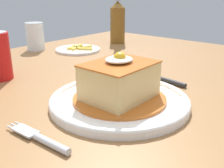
{
  "coord_description": "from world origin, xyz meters",
  "views": [
    {
      "loc": [
        -0.47,
        -0.49,
        0.98
      ],
      "look_at": [
        -0.08,
        -0.15,
        0.79
      ],
      "focal_mm": 42.89,
      "sensor_mm": 36.0,
      "label": 1
    }
  ],
  "objects_px": {
    "fork": "(42,139)",
    "drinking_glass": "(35,38)",
    "side_plate_fries": "(78,49)",
    "main_plate": "(119,100)",
    "knife": "(165,80)",
    "beer_bottle_amber": "(118,20)"
  },
  "relations": [
    {
      "from": "fork",
      "to": "main_plate",
      "type": "bearing_deg",
      "value": 0.23
    },
    {
      "from": "beer_bottle_amber",
      "to": "knife",
      "type": "bearing_deg",
      "value": -127.64
    },
    {
      "from": "main_plate",
      "to": "drinking_glass",
      "type": "height_order",
      "value": "drinking_glass"
    },
    {
      "from": "main_plate",
      "to": "beer_bottle_amber",
      "type": "bearing_deg",
      "value": 39.58
    },
    {
      "from": "beer_bottle_amber",
      "to": "drinking_glass",
      "type": "distance_m",
      "value": 0.36
    },
    {
      "from": "fork",
      "to": "drinking_glass",
      "type": "distance_m",
      "value": 0.69
    },
    {
      "from": "drinking_glass",
      "to": "fork",
      "type": "bearing_deg",
      "value": -123.92
    },
    {
      "from": "fork",
      "to": "beer_bottle_amber",
      "type": "relative_size",
      "value": 0.53
    },
    {
      "from": "beer_bottle_amber",
      "to": "main_plate",
      "type": "bearing_deg",
      "value": -140.42
    },
    {
      "from": "beer_bottle_amber",
      "to": "fork",
      "type": "bearing_deg",
      "value": -148.93
    },
    {
      "from": "fork",
      "to": "side_plate_fries",
      "type": "bearing_deg",
      "value": 42.35
    },
    {
      "from": "main_plate",
      "to": "knife",
      "type": "height_order",
      "value": "main_plate"
    },
    {
      "from": "drinking_glass",
      "to": "side_plate_fries",
      "type": "height_order",
      "value": "drinking_glass"
    },
    {
      "from": "knife",
      "to": "drinking_glass",
      "type": "bearing_deg",
      "value": 88.96
    },
    {
      "from": "main_plate",
      "to": "side_plate_fries",
      "type": "bearing_deg",
      "value": 56.56
    },
    {
      "from": "main_plate",
      "to": "knife",
      "type": "xyz_separation_m",
      "value": [
        0.18,
        -0.0,
        -0.0
      ]
    },
    {
      "from": "fork",
      "to": "knife",
      "type": "bearing_deg",
      "value": -0.14
    },
    {
      "from": "fork",
      "to": "side_plate_fries",
      "type": "height_order",
      "value": "side_plate_fries"
    },
    {
      "from": "side_plate_fries",
      "to": "main_plate",
      "type": "bearing_deg",
      "value": -123.44
    },
    {
      "from": "beer_bottle_amber",
      "to": "side_plate_fries",
      "type": "bearing_deg",
      "value": 176.45
    },
    {
      "from": "side_plate_fries",
      "to": "knife",
      "type": "bearing_deg",
      "value": -103.39
    },
    {
      "from": "knife",
      "to": "fork",
      "type": "bearing_deg",
      "value": 179.86
    }
  ]
}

